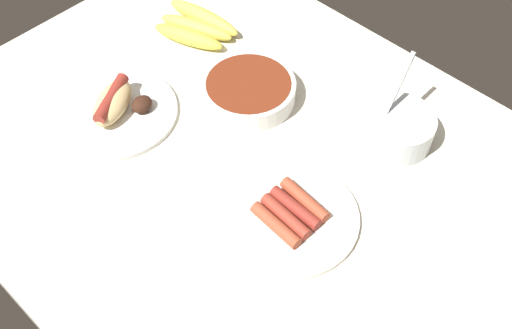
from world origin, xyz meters
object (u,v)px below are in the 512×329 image
plate_hotdog_assembled (115,108)px  banana_bunch (197,27)px  bowl_chili (249,90)px  bowl_coleslaw (398,128)px  plate_sausages (290,216)px

plate_hotdog_assembled → banana_bunch: 28.15cm
bowl_chili → banana_bunch: (22.12, -6.44, -0.55)cm
bowl_chili → bowl_coleslaw: 29.60cm
bowl_chili → banana_bunch: bearing=-16.2°
plate_sausages → bowl_chili: size_ratio=1.27×
plate_sausages → plate_hotdog_assembled: bearing=7.4°
bowl_chili → banana_bunch: bowl_chili is taller
plate_sausages → bowl_coleslaw: size_ratio=1.53×
bowl_coleslaw → plate_sausages: bearing=85.4°
bowl_chili → banana_bunch: 23.04cm
plate_sausages → plate_hotdog_assembled: plate_hotdog_assembled is taller
bowl_chili → bowl_coleslaw: bowl_coleslaw is taller
plate_hotdog_assembled → bowl_coleslaw: 53.77cm
plate_hotdog_assembled → banana_bunch: bearing=-76.6°
plate_sausages → plate_hotdog_assembled: 41.11cm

